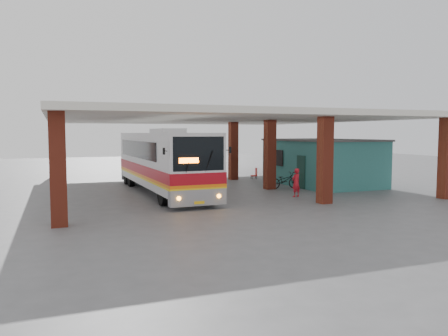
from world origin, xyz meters
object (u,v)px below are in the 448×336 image
(coach_bus, at_px, (163,161))
(motorcycle, at_px, (284,180))
(red_chair, at_px, (255,174))
(pedestrian, at_px, (296,183))

(coach_bus, distance_m, motorcycle, 7.82)
(motorcycle, xyz_separation_m, red_chair, (0.81, 6.04, -0.14))
(motorcycle, xyz_separation_m, pedestrian, (-1.15, -3.39, 0.26))
(motorcycle, relative_size, pedestrian, 1.27)
(coach_bus, distance_m, red_chair, 10.05)
(pedestrian, height_order, red_chair, pedestrian)
(red_chair, bearing_deg, coach_bus, -137.64)
(coach_bus, height_order, red_chair, coach_bus)
(coach_bus, relative_size, motorcycle, 6.52)
(motorcycle, distance_m, red_chair, 6.10)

